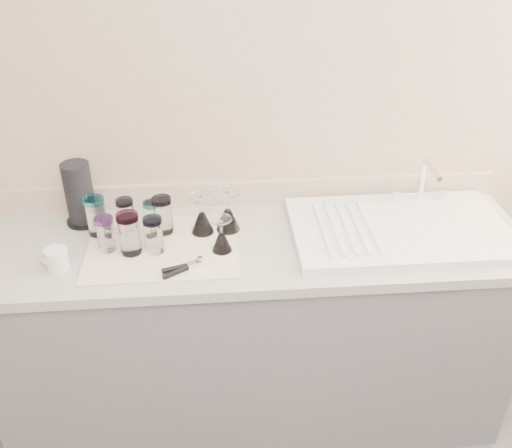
{
  "coord_description": "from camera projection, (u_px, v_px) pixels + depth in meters",
  "views": [
    {
      "loc": [
        -0.15,
        -0.59,
        2.07
      ],
      "look_at": [
        -0.0,
        1.15,
        1.0
      ],
      "focal_mm": 40.0,
      "sensor_mm": 36.0,
      "label": 1
    }
  ],
  "objects": [
    {
      "name": "room_envelope",
      "position": [
        327.0,
        316.0,
        0.78
      ],
      "size": [
        3.54,
        3.5,
        2.52
      ],
      "color": "#4B4B4F",
      "rests_on": "ground"
    },
    {
      "name": "counter_unit",
      "position": [
        256.0,
        330.0,
        2.38
      ],
      "size": [
        2.06,
        0.62,
        0.9
      ],
      "color": "slate",
      "rests_on": "ground"
    },
    {
      "name": "sink_unit",
      "position": [
        400.0,
        229.0,
        2.17
      ],
      "size": [
        0.82,
        0.5,
        0.22
      ],
      "color": "white",
      "rests_on": "counter_unit"
    },
    {
      "name": "dish_towel",
      "position": [
        163.0,
        248.0,
        2.09
      ],
      "size": [
        0.55,
        0.42,
        0.01
      ],
      "primitive_type": "cube",
      "color": "white",
      "rests_on": "counter_unit"
    },
    {
      "name": "tumbler_teal",
      "position": [
        96.0,
        216.0,
        2.13
      ],
      "size": [
        0.08,
        0.08,
        0.15
      ],
      "color": "white",
      "rests_on": "dish_towel"
    },
    {
      "name": "tumbler_cyan",
      "position": [
        126.0,
        215.0,
        2.15
      ],
      "size": [
        0.07,
        0.07,
        0.13
      ],
      "color": "white",
      "rests_on": "dish_towel"
    },
    {
      "name": "tumbler_purple",
      "position": [
        152.0,
        216.0,
        2.15
      ],
      "size": [
        0.06,
        0.06,
        0.12
      ],
      "color": "white",
      "rests_on": "dish_towel"
    },
    {
      "name": "tumbler_magenta",
      "position": [
        106.0,
        234.0,
        2.04
      ],
      "size": [
        0.07,
        0.07,
        0.13
      ],
      "color": "white",
      "rests_on": "dish_towel"
    },
    {
      "name": "tumbler_blue",
      "position": [
        129.0,
        233.0,
        2.02
      ],
      "size": [
        0.08,
        0.08,
        0.16
      ],
      "color": "white",
      "rests_on": "dish_towel"
    },
    {
      "name": "tumbler_lavender",
      "position": [
        154.0,
        235.0,
        2.03
      ],
      "size": [
        0.07,
        0.07,
        0.14
      ],
      "color": "white",
      "rests_on": "dish_towel"
    },
    {
      "name": "tumbler_extra",
      "position": [
        163.0,
        215.0,
        2.14
      ],
      "size": [
        0.07,
        0.07,
        0.15
      ],
      "color": "white",
      "rests_on": "dish_towel"
    },
    {
      "name": "goblet_back_left",
      "position": [
        202.0,
        220.0,
        2.15
      ],
      "size": [
        0.09,
        0.09,
        0.16
      ],
      "color": "white",
      "rests_on": "dish_towel"
    },
    {
      "name": "goblet_back_right",
      "position": [
        228.0,
        217.0,
        2.16
      ],
      "size": [
        0.09,
        0.09,
        0.16
      ],
      "color": "white",
      "rests_on": "dish_towel"
    },
    {
      "name": "goblet_front_right",
      "position": [
        222.0,
        239.0,
        2.05
      ],
      "size": [
        0.07,
        0.07,
        0.13
      ],
      "color": "white",
      "rests_on": "dish_towel"
    },
    {
      "name": "can_opener",
      "position": [
        183.0,
        268.0,
        1.96
      ],
      "size": [
        0.15,
        0.1,
        0.02
      ],
      "color": "silver",
      "rests_on": "dish_towel"
    },
    {
      "name": "white_mug",
      "position": [
        57.0,
        259.0,
        1.97
      ],
      "size": [
        0.12,
        0.1,
        0.08
      ],
      "color": "silver",
      "rests_on": "counter_unit"
    },
    {
      "name": "paper_towel_roll",
      "position": [
        80.0,
        194.0,
        2.19
      ],
      "size": [
        0.13,
        0.13,
        0.25
      ],
      "color": "black",
      "rests_on": "counter_unit"
    }
  ]
}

